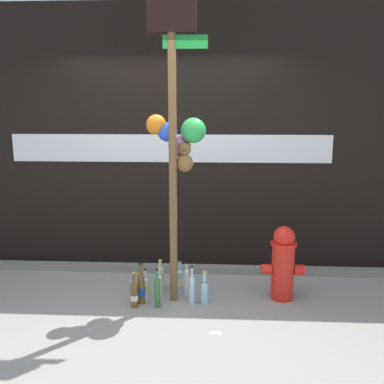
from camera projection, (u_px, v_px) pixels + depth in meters
name	position (u px, v px, depth m)	size (l,w,h in m)	color
ground_plane	(158.00, 315.00, 3.98)	(14.00, 14.00, 0.00)	gray
building_wall	(172.00, 139.00, 5.08)	(10.00, 0.21, 3.08)	black
curb_strip	(170.00, 268.00, 5.02)	(8.00, 0.12, 0.08)	slate
memorial_post	(177.00, 122.00, 4.01)	(0.59, 0.31, 2.93)	brown
fire_hydrant	(283.00, 263.00, 4.27)	(0.43, 0.26, 0.76)	red
bottle_0	(157.00, 291.00, 4.11)	(0.06, 0.06, 0.39)	#337038
bottle_1	(192.00, 289.00, 4.20)	(0.06, 0.06, 0.38)	#B2DBEA
bottle_2	(134.00, 294.00, 4.13)	(0.07, 0.07, 0.36)	brown
bottle_3	(160.00, 284.00, 4.35)	(0.06, 0.06, 0.34)	silver
bottle_4	(187.00, 281.00, 4.37)	(0.06, 0.06, 0.36)	silver
bottle_5	(180.00, 279.00, 4.48)	(0.08, 0.08, 0.35)	#93CCE0
bottle_6	(141.00, 288.00, 4.20)	(0.07, 0.07, 0.42)	brown
bottle_7	(145.00, 287.00, 4.33)	(0.07, 0.07, 0.31)	silver
bottle_8	(160.00, 277.00, 4.51)	(0.08, 0.08, 0.34)	#B2DBEA
bottle_9	(204.00, 291.00, 4.20)	(0.08, 0.08, 0.33)	#93CCE0
litter_1	(216.00, 333.00, 3.66)	(0.10, 0.06, 0.01)	silver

